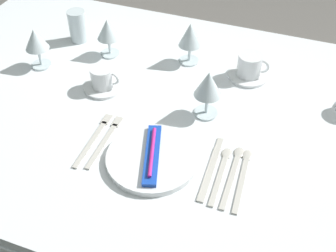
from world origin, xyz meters
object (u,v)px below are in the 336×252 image
object	(u,v)px
spoon_dessert	(234,169)
wine_glass_far	(36,41)
fork_outer	(106,139)
spoon_soup	(222,168)
fork_inner	(95,137)
wine_glass_left	(108,31)
dinner_knife	(211,169)
drink_tumbler	(78,28)
toothbrush_package	(152,154)
wine_glass_centre	(208,86)
coffee_cup_far	(103,77)
dinner_plate	(152,158)
spoon_tea	(244,172)
wine_glass_right	(190,36)
coffee_cup_left	(250,65)

from	to	relation	value
spoon_dessert	wine_glass_far	size ratio (longest dim) A/B	1.56
fork_outer	spoon_soup	distance (m)	0.33
fork_inner	wine_glass_left	world-z (taller)	wine_glass_left
fork_outer	spoon_soup	bearing A→B (deg)	1.33
dinner_knife	spoon_dessert	size ratio (longest dim) A/B	1.05
dinner_knife	drink_tumbler	bearing A→B (deg)	144.86
wine_glass_far	spoon_dessert	bearing A→B (deg)	-17.55
toothbrush_package	fork_inner	size ratio (longest dim) A/B	0.97
toothbrush_package	spoon_soup	distance (m)	0.19
fork_outer	wine_glass_centre	distance (m)	0.32
fork_inner	dinner_knife	distance (m)	0.34
coffee_cup_far	toothbrush_package	bearing A→B (deg)	-42.14
wine_glass_centre	fork_outer	bearing A→B (deg)	-138.61
spoon_soup	spoon_dessert	distance (m)	0.03
dinner_plate	spoon_tea	bearing A→B (deg)	10.04
fork_inner	spoon_dessert	size ratio (longest dim) A/B	1.01
wine_glass_centre	drink_tumbler	world-z (taller)	wine_glass_centre
wine_glass_left	wine_glass_right	distance (m)	0.28
dinner_plate	wine_glass_right	distance (m)	0.48
spoon_tea	drink_tumbler	xyz separation A→B (m)	(-0.71, 0.42, 0.05)
fork_outer	wine_glass_far	xyz separation A→B (m)	(-0.37, 0.25, 0.10)
toothbrush_package	dinner_knife	distance (m)	0.16
spoon_soup	wine_glass_right	bearing A→B (deg)	118.16
toothbrush_package	coffee_cup_far	size ratio (longest dim) A/B	2.20
fork_outer	spoon_tea	bearing A→B (deg)	2.16
dinner_knife	wine_glass_left	bearing A→B (deg)	140.57
coffee_cup_far	fork_inner	bearing A→B (deg)	-70.05
wine_glass_centre	dinner_knife	bearing A→B (deg)	-70.44
toothbrush_package	spoon_tea	distance (m)	0.24
wine_glass_right	drink_tumbler	world-z (taller)	wine_glass_right
fork_inner	wine_glass_far	size ratio (longest dim) A/B	1.57
spoon_tea	wine_glass_centre	world-z (taller)	wine_glass_centre
dinner_knife	wine_glass_right	xyz separation A→B (m)	(-0.21, 0.45, 0.10)
dinner_plate	wine_glass_right	bearing A→B (deg)	96.28
dinner_plate	spoon_soup	world-z (taller)	dinner_plate
fork_inner	drink_tumbler	world-z (taller)	drink_tumbler
drink_tumbler	fork_outer	bearing A→B (deg)	-53.39
toothbrush_package	wine_glass_centre	xyz separation A→B (m)	(0.08, 0.23, 0.08)
wine_glass_far	drink_tumbler	xyz separation A→B (m)	(0.04, 0.19, -0.05)
dinner_plate	wine_glass_centre	distance (m)	0.26
coffee_cup_far	wine_glass_far	world-z (taller)	wine_glass_far
wine_glass_centre	wine_glass_left	world-z (taller)	wine_glass_centre
dinner_knife	wine_glass_far	bearing A→B (deg)	159.39
dinner_knife	coffee_cup_left	world-z (taller)	coffee_cup_left
wine_glass_right	fork_inner	bearing A→B (deg)	-106.33
dinner_plate	toothbrush_package	distance (m)	0.02
dinner_plate	wine_glass_centre	size ratio (longest dim) A/B	1.63
dinner_plate	fork_inner	xyz separation A→B (m)	(-0.18, 0.02, -0.01)
wine_glass_centre	coffee_cup_far	bearing A→B (deg)	179.04
spoon_dessert	spoon_tea	xyz separation A→B (m)	(0.03, -0.00, -0.00)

